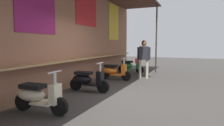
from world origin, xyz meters
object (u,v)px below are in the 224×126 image
at_px(scooter_cream, 37,96).
at_px(scooter_orange, 113,71).
at_px(shopper_with_handbag, 143,55).
at_px(scooter_black, 87,80).
at_px(scooter_green, 129,66).

bearing_deg(scooter_cream, scooter_orange, 86.46).
bearing_deg(shopper_with_handbag, scooter_black, -32.45).
bearing_deg(scooter_orange, scooter_green, 87.98).
distance_m(scooter_orange, shopper_with_handbag, 1.55).
bearing_deg(scooter_orange, scooter_cream, -92.02).
height_order(scooter_orange, shopper_with_handbag, shopper_with_handbag).
bearing_deg(scooter_cream, scooter_green, 86.46).
bearing_deg(scooter_green, scooter_cream, -89.33).
distance_m(scooter_cream, scooter_green, 6.53).
xyz_separation_m(scooter_cream, scooter_orange, (4.36, 0.00, 0.00)).
distance_m(scooter_black, shopper_with_handbag, 3.35).
relative_size(scooter_black, scooter_orange, 1.00).
height_order(scooter_black, shopper_with_handbag, shopper_with_handbag).
bearing_deg(scooter_black, scooter_orange, 87.91).
height_order(scooter_cream, scooter_black, same).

